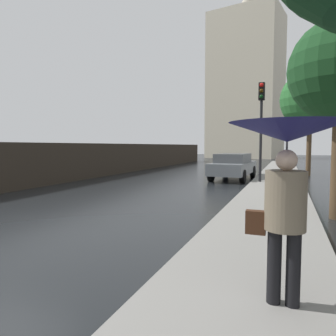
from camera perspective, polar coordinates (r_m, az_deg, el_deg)
sidewalk_strip at (r=4.85m, az=15.71°, el=-16.12°), size 2.20×60.00×0.14m
car_grey_near_kerb at (r=16.34m, az=11.95°, el=0.44°), size 1.94×4.47×1.34m
pedestrian_with_umbrella_near at (r=3.23m, az=20.96°, el=1.18°), size 1.13×1.13×1.83m
traffic_light at (r=14.40m, az=16.83°, el=9.59°), size 0.26×0.39×4.36m
street_tree_near at (r=19.93m, az=24.79°, el=11.39°), size 3.36×3.36×6.09m
distant_tower at (r=47.55m, az=14.16°, el=14.56°), size 10.74×9.14×23.90m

